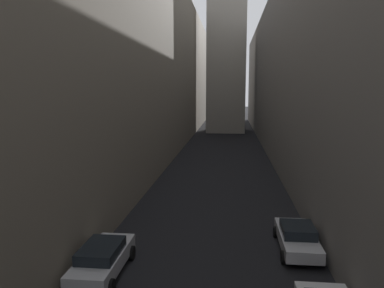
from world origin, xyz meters
TOP-DOWN VIEW (x-y plane):
  - ground_plane at (0.00, 48.00)m, footprint 264.00×264.00m
  - building_block_left at (-11.20, 50.00)m, footprint 11.39×108.00m
  - building_block_right at (11.87, 50.00)m, footprint 12.74×108.00m
  - parked_car_left_third at (-4.40, 19.45)m, footprint 1.89×4.52m
  - parked_car_right_far at (4.40, 22.92)m, footprint 1.93×4.49m

SIDE VIEW (x-z plane):
  - ground_plane at x=0.00m, z-range 0.00..0.00m
  - parked_car_right_far at x=4.40m, z-range 0.02..1.38m
  - parked_car_left_third at x=-4.40m, z-range 0.05..1.50m
  - building_block_right at x=11.87m, z-range 0.00..19.37m
  - building_block_left at x=-11.20m, z-range 0.00..22.06m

